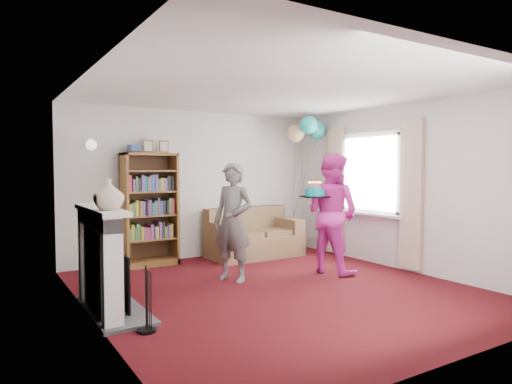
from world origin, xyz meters
TOP-DOWN VIEW (x-y plane):
  - ground at (0.00, 0.00)m, footprint 5.00×5.00m
  - wall_back at (0.00, 2.51)m, footprint 4.50×0.02m
  - wall_left at (-2.26, 0.00)m, footprint 0.02×5.00m
  - wall_right at (2.26, 0.00)m, footprint 0.02×5.00m
  - ceiling at (0.00, 0.00)m, footprint 4.50×5.00m
  - fireplace at (-2.09, 0.19)m, footprint 0.55×1.80m
  - window_bay at (2.21, 0.60)m, footprint 0.14×2.02m
  - wall_sconce at (-1.75, 2.36)m, footprint 0.16×0.23m
  - bookcase at (-0.91, 2.30)m, footprint 0.84×0.42m
  - sofa at (0.87, 2.07)m, footprint 1.59×0.84m
  - wicker_basket at (-1.68, 1.38)m, footprint 0.34×0.34m
  - person_striped at (-0.26, 0.72)m, footprint 0.62×0.70m
  - person_magenta at (1.22, 0.40)m, footprint 0.85×0.99m
  - birthday_cake at (0.87, 0.37)m, footprint 0.33×0.33m
  - balloons at (1.82, 1.78)m, footprint 0.67×0.70m
  - mantel_vase at (-2.12, -0.15)m, footprint 0.30×0.30m

SIDE VIEW (x-z plane):
  - ground at x=0.00m, z-range 0.00..0.00m
  - wicker_basket at x=-1.68m, z-range -0.02..0.30m
  - sofa at x=0.87m, z-range -0.10..0.74m
  - fireplace at x=-2.09m, z-range -0.05..1.07m
  - person_striped at x=-0.26m, z-range 0.00..1.61m
  - bookcase at x=-0.91m, z-range -0.12..1.86m
  - person_magenta at x=1.22m, z-range 0.00..1.75m
  - birthday_cake at x=0.87m, z-range 1.08..1.30m
  - window_bay at x=2.21m, z-range 0.10..2.30m
  - wall_back at x=0.00m, z-range 0.00..2.50m
  - wall_left at x=-2.26m, z-range 0.00..2.50m
  - wall_right at x=2.26m, z-range 0.00..2.50m
  - mantel_vase at x=-2.12m, z-range 1.12..1.43m
  - wall_sconce at x=-1.75m, z-range 1.80..1.96m
  - balloons at x=1.82m, z-range 1.32..3.12m
  - ceiling at x=0.00m, z-range 2.50..2.51m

